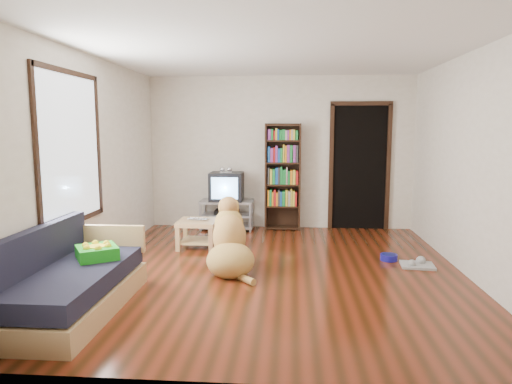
# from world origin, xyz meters

# --- Properties ---
(ground) EXTENTS (5.00, 5.00, 0.00)m
(ground) POSITION_xyz_m (0.00, 0.00, 0.00)
(ground) COLOR #5E2110
(ground) RESTS_ON ground
(ceiling) EXTENTS (5.00, 5.00, 0.00)m
(ceiling) POSITION_xyz_m (0.00, 0.00, 2.60)
(ceiling) COLOR white
(ceiling) RESTS_ON ground
(wall_back) EXTENTS (4.50, 0.00, 4.50)m
(wall_back) POSITION_xyz_m (0.00, 2.50, 1.30)
(wall_back) COLOR silver
(wall_back) RESTS_ON ground
(wall_front) EXTENTS (4.50, 0.00, 4.50)m
(wall_front) POSITION_xyz_m (0.00, -2.50, 1.30)
(wall_front) COLOR silver
(wall_front) RESTS_ON ground
(wall_left) EXTENTS (0.00, 5.00, 5.00)m
(wall_left) POSITION_xyz_m (-2.25, 0.00, 1.30)
(wall_left) COLOR silver
(wall_left) RESTS_ON ground
(wall_right) EXTENTS (0.00, 5.00, 5.00)m
(wall_right) POSITION_xyz_m (2.25, 0.00, 1.30)
(wall_right) COLOR silver
(wall_right) RESTS_ON ground
(green_cushion) EXTENTS (0.52, 0.52, 0.12)m
(green_cushion) POSITION_xyz_m (-1.75, -1.05, 0.48)
(green_cushion) COLOR green
(green_cushion) RESTS_ON sofa
(laptop) EXTENTS (0.33, 0.24, 0.02)m
(laptop) POSITION_xyz_m (-1.16, 0.99, 0.41)
(laptop) COLOR #B4B4B8
(laptop) RESTS_ON coffee_table
(dog_bowl) EXTENTS (0.22, 0.22, 0.08)m
(dog_bowl) POSITION_xyz_m (1.48, 0.55, 0.04)
(dog_bowl) COLOR #17148D
(dog_bowl) RESTS_ON ground
(grey_rag) EXTENTS (0.43, 0.36, 0.03)m
(grey_rag) POSITION_xyz_m (1.78, 0.30, 0.01)
(grey_rag) COLOR #A6A6A6
(grey_rag) RESTS_ON ground
(window) EXTENTS (0.03, 1.46, 1.70)m
(window) POSITION_xyz_m (-2.23, -0.50, 1.50)
(window) COLOR white
(window) RESTS_ON wall_left
(doorway) EXTENTS (1.03, 0.05, 2.19)m
(doorway) POSITION_xyz_m (1.35, 2.48, 1.12)
(doorway) COLOR black
(doorway) RESTS_ON wall_back
(tv_stand) EXTENTS (0.90, 0.45, 0.50)m
(tv_stand) POSITION_xyz_m (-0.90, 2.25, 0.27)
(tv_stand) COLOR #99999E
(tv_stand) RESTS_ON ground
(crt_tv) EXTENTS (0.55, 0.52, 0.58)m
(crt_tv) POSITION_xyz_m (-0.90, 2.27, 0.74)
(crt_tv) COLOR black
(crt_tv) RESTS_ON tv_stand
(bookshelf) EXTENTS (0.60, 0.30, 1.80)m
(bookshelf) POSITION_xyz_m (0.05, 2.34, 1.00)
(bookshelf) COLOR black
(bookshelf) RESTS_ON ground
(sofa) EXTENTS (0.80, 1.80, 0.80)m
(sofa) POSITION_xyz_m (-1.87, -1.38, 0.26)
(sofa) COLOR tan
(sofa) RESTS_ON ground
(coffee_table) EXTENTS (0.55, 0.55, 0.40)m
(coffee_table) POSITION_xyz_m (-1.16, 1.02, 0.28)
(coffee_table) COLOR tan
(coffee_table) RESTS_ON ground
(dog) EXTENTS (0.67, 1.05, 0.91)m
(dog) POSITION_xyz_m (-0.54, -0.04, 0.33)
(dog) COLOR #B38A45
(dog) RESTS_ON ground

